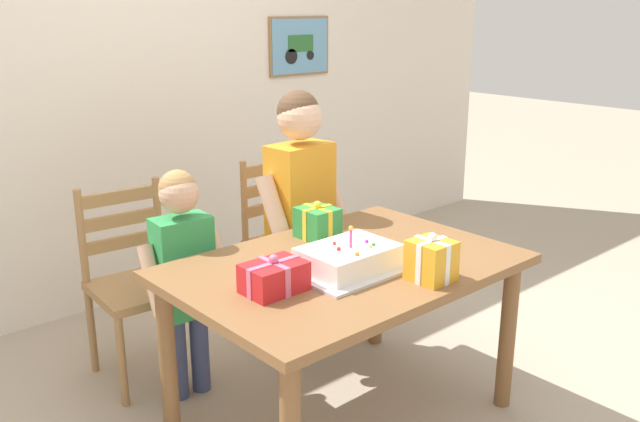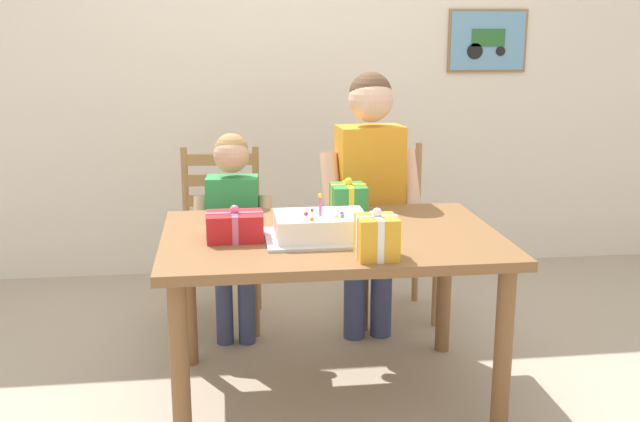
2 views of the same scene
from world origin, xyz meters
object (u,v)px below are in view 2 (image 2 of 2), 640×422
object	(u,v)px
dining_table	(331,255)
chair_left	(220,236)
child_younger	(233,219)
chair_right	(391,230)
birthday_cake	(321,227)
gift_box_corner_small	(235,226)
gift_box_beside_cake	(377,237)
gift_box_red_large	(348,200)
child_older	(370,180)

from	to	relation	value
dining_table	chair_left	world-z (taller)	chair_left
chair_left	child_younger	bearing A→B (deg)	-78.30
dining_table	chair_right	distance (m)	1.05
birthday_cake	gift_box_corner_small	bearing A→B (deg)	174.09
dining_table	chair_right	size ratio (longest dim) A/B	1.50
gift_box_beside_cake	chair_right	world-z (taller)	chair_right
gift_box_red_large	chair_right	bearing A→B (deg)	61.66
gift_box_beside_cake	birthday_cake	bearing A→B (deg)	122.37
gift_box_beside_cake	child_older	distance (m)	0.97
dining_table	gift_box_red_large	distance (m)	0.37
birthday_cake	child_older	size ratio (longest dim) A/B	0.33
birthday_cake	chair_right	size ratio (longest dim) A/B	0.48
child_older	child_younger	bearing A→B (deg)	179.95
dining_table	child_older	world-z (taller)	child_older
gift_box_corner_small	chair_right	xyz separation A→B (m)	(0.85, 0.97, -0.31)
chair_left	child_older	xyz separation A→B (m)	(0.74, -0.32, 0.35)
gift_box_corner_small	child_older	size ratio (longest dim) A/B	0.17
chair_left	birthday_cake	bearing A→B (deg)	-68.17
chair_left	gift_box_red_large	bearing A→B (deg)	-47.32
gift_box_red_large	child_younger	world-z (taller)	child_younger
child_older	gift_box_corner_small	bearing A→B (deg)	-135.83
gift_box_corner_small	birthday_cake	bearing A→B (deg)	-5.91
dining_table	chair_left	size ratio (longest dim) A/B	1.50
birthday_cake	gift_box_beside_cake	world-z (taller)	birthday_cake
gift_box_corner_small	gift_box_beside_cake	bearing A→B (deg)	-30.96
gift_box_beside_cake	chair_right	distance (m)	1.37
gift_box_beside_cake	gift_box_corner_small	world-z (taller)	gift_box_beside_cake
chair_right	child_younger	bearing A→B (deg)	-159.16
gift_box_red_large	chair_right	distance (m)	0.78
chair_left	child_younger	size ratio (longest dim) A/B	0.87
gift_box_beside_cake	chair_right	xyz separation A→B (m)	(0.34, 1.28, -0.33)
child_older	gift_box_beside_cake	bearing A→B (deg)	-99.44
gift_box_corner_small	chair_right	world-z (taller)	chair_right
gift_box_red_large	gift_box_corner_small	bearing A→B (deg)	-145.98
gift_box_red_large	gift_box_beside_cake	bearing A→B (deg)	-90.26
birthday_cake	child_younger	xyz separation A→B (m)	(-0.34, 0.69, -0.13)
chair_left	child_older	world-z (taller)	child_older
birthday_cake	chair_left	world-z (taller)	chair_left
gift_box_red_large	chair_right	world-z (taller)	chair_right
gift_box_red_large	child_younger	size ratio (longest dim) A/B	0.17
birthday_cake	gift_box_red_large	bearing A→B (deg)	65.38
gift_box_red_large	gift_box_beside_cake	size ratio (longest dim) A/B	0.91
gift_box_beside_cake	child_older	bearing A→B (deg)	80.56
dining_table	birthday_cake	xyz separation A→B (m)	(-0.05, -0.08, 0.14)
dining_table	gift_box_beside_cake	distance (m)	0.41
birthday_cake	child_younger	size ratio (longest dim) A/B	0.42
chair_left	child_older	bearing A→B (deg)	-23.82
gift_box_red_large	child_younger	bearing A→B (deg)	149.29
dining_table	child_older	size ratio (longest dim) A/B	1.03
birthday_cake	gift_box_beside_cake	bearing A→B (deg)	-57.63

